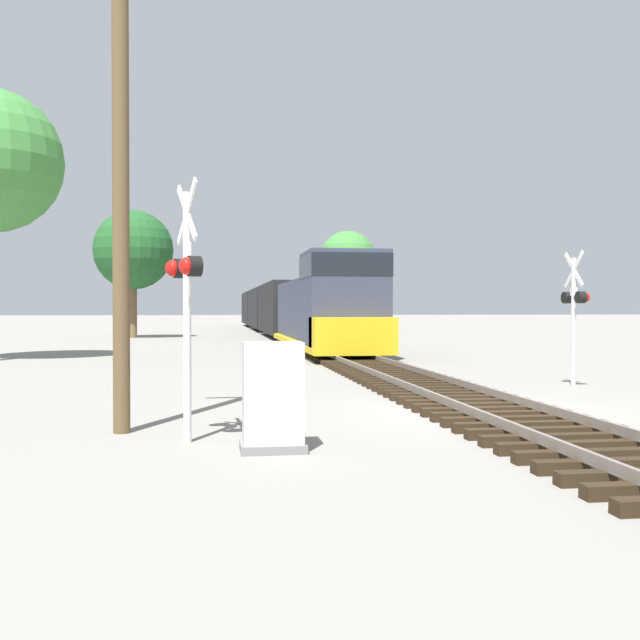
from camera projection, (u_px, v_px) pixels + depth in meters
ground_plane at (483, 413)px, 14.18m from camera, size 400.00×400.00×0.00m
rail_track_bed at (483, 406)px, 14.18m from camera, size 2.60×160.00×0.31m
freight_train at (278, 309)px, 57.03m from camera, size 3.06×62.73×4.17m
crossing_signal_near at (185, 284)px, 11.06m from camera, size 0.58×1.00×3.88m
crossing_signal_far at (575, 305)px, 18.79m from camera, size 0.34×1.00×3.43m
relay_cabinet at (273, 397)px, 10.43m from camera, size 0.91×0.68×1.53m
utility_pole at (121, 126)px, 11.87m from camera, size 1.80×0.27×9.47m
tree_mid_background at (133, 250)px, 50.08m from camera, size 5.32×5.32×8.56m
tree_deep_background at (348, 260)px, 64.53m from camera, size 4.89×4.89×8.66m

